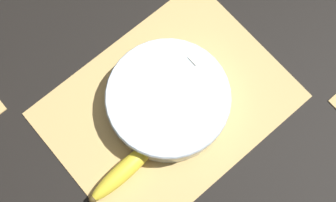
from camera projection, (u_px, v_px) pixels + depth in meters
The scene contains 4 objects.
ground_plane at pixel (168, 105), 1.02m from camera, with size 6.00×6.00×0.00m, color black.
bamboo_mat_center at pixel (168, 105), 1.02m from camera, with size 0.51×0.38×0.01m.
fruit_salad_bowl at pixel (168, 100), 0.98m from camera, with size 0.26×0.26×0.07m.
whole_banana at pixel (124, 171), 0.95m from camera, with size 0.18×0.05×0.04m.
Camera 1 is at (0.19, 0.22, 0.98)m, focal length 50.00 mm.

